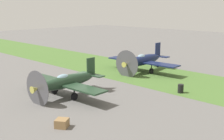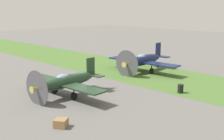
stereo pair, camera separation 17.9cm
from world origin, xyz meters
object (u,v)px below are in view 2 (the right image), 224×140
object	(u,v)px
airplane_lead	(66,81)
fuel_drum	(180,89)
airplane_wingman	(144,60)
runway_marker_cone	(91,71)
supply_crate	(61,123)

from	to	relation	value
airplane_lead	fuel_drum	bearing A→B (deg)	-133.42
airplane_wingman	airplane_lead	bearing A→B (deg)	92.74
airplane_wingman	runway_marker_cone	distance (m)	7.33
runway_marker_cone	airplane_wingman	bearing A→B (deg)	-130.80
airplane_lead	airplane_wingman	distance (m)	14.20
airplane_wingman	runway_marker_cone	xyz separation A→B (m)	(4.70, 5.45, -1.39)
supply_crate	fuel_drum	bearing A→B (deg)	-96.48
fuel_drum	runway_marker_cone	xyz separation A→B (m)	(13.76, 0.31, -0.23)
airplane_lead	fuel_drum	distance (m)	11.76
fuel_drum	supply_crate	size ratio (longest dim) A/B	1.00
airplane_lead	airplane_wingman	xyz separation A→B (m)	(1.54, -14.12, 0.10)
airplane_lead	supply_crate	world-z (taller)	airplane_lead
airplane_lead	supply_crate	xyz separation A→B (m)	(-5.94, 4.91, -1.19)
supply_crate	airplane_lead	bearing A→B (deg)	-39.56
airplane_lead	fuel_drum	xyz separation A→B (m)	(-7.52, -8.98, -1.06)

